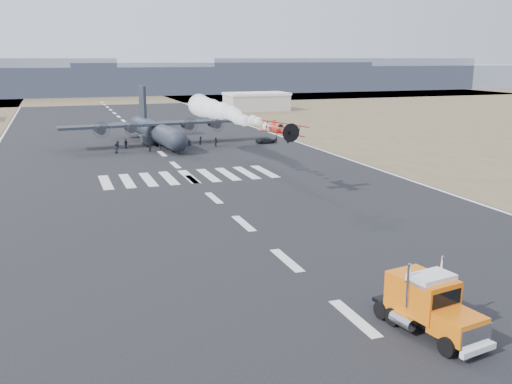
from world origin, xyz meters
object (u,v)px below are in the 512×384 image
support_vehicle (266,140)px  crew_b (201,141)px  crew_c (118,145)px  crew_h (216,142)px  crew_e (116,148)px  crew_a (189,143)px  crew_d (126,144)px  hangar_right (256,101)px  crew_f (150,148)px  transport_aircraft (156,130)px  aerobatic_biplane (282,130)px  crew_g (160,146)px  semi_truck (429,304)px

support_vehicle → crew_b: crew_b is taller
crew_c → crew_h: 18.94m
crew_e → crew_a: bearing=88.5°
crew_c → crew_e: (-0.88, -5.03, 0.16)m
support_vehicle → crew_b: 13.47m
crew_d → hangar_right: bearing=-86.4°
support_vehicle → crew_f: bearing=91.5°
transport_aircraft → crew_b: bearing=-32.2°
crew_b → crew_c: (-16.41, 0.03, -0.06)m
aerobatic_biplane → crew_e: size_ratio=3.35×
crew_a → crew_c: 13.76m
crew_f → crew_g: 2.36m
semi_truck → crew_d: size_ratio=5.13×
hangar_right → crew_h: size_ratio=11.30×
aerobatic_biplane → crew_e: (-16.20, 41.19, -7.55)m
aerobatic_biplane → transport_aircraft: 51.16m
crew_c → crew_h: size_ratio=0.87×
transport_aircraft → hangar_right: bearing=50.5°
crew_c → crew_d: bearing=-116.6°
transport_aircraft → crew_d: size_ratio=22.22×
transport_aircraft → crew_g: size_ratio=23.41×
crew_d → crew_b: bearing=-142.0°
transport_aircraft → crew_f: 10.22m
transport_aircraft → crew_e: (-9.10, -9.17, -1.95)m
hangar_right → crew_b: 78.88m
crew_g → aerobatic_biplane: bearing=9.6°
semi_truck → crew_d: bearing=86.3°
transport_aircraft → crew_g: bearing=-100.8°
crew_a → crew_e: size_ratio=0.87×
crew_b → crew_g: (-9.02, -4.37, -0.01)m
hangar_right → transport_aircraft: size_ratio=0.53×
semi_truck → crew_c: semi_truck is taller
crew_b → crew_g: 10.02m
aerobatic_biplane → crew_b: (1.08, 46.19, -7.65)m
support_vehicle → crew_c: size_ratio=2.73×
support_vehicle → crew_c: (-29.70, 2.15, 0.19)m
crew_e → crew_g: size_ratio=1.14×
crew_h → crew_g: bearing=75.1°
crew_e → crew_g: 8.29m
aerobatic_biplane → support_vehicle: bearing=70.0°
aerobatic_biplane → crew_a: size_ratio=3.85×
crew_c → crew_h: bearing=-144.7°
hangar_right → crew_g: bearing=-121.6°
crew_b → crew_c: 16.41m
crew_h → crew_b: bearing=13.8°
crew_d → crew_h: crew_h is taller
transport_aircraft → support_vehicle: bearing=-21.5°
crew_b → crew_d: crew_d is taller
crew_b → semi_truck: bearing=-135.3°
crew_c → crew_g: crew_g is taller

